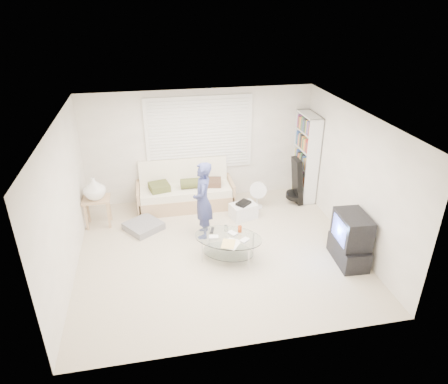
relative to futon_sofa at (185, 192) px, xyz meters
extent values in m
plane|color=#B3A58B|center=(0.39, -1.87, -0.33)|extent=(5.00, 5.00, 0.00)
cube|color=beige|center=(0.39, 0.38, 0.92)|extent=(5.00, 0.02, 2.50)
cube|color=beige|center=(0.39, -4.12, 0.92)|extent=(5.00, 0.02, 2.50)
cube|color=beige|center=(-2.11, -1.87, 0.92)|extent=(0.02, 4.50, 2.50)
cube|color=beige|center=(2.89, -1.87, 0.92)|extent=(0.02, 4.50, 2.50)
cube|color=white|center=(0.39, -1.87, 2.17)|extent=(5.00, 4.50, 0.02)
cube|color=white|center=(0.39, 0.35, 1.22)|extent=(2.32, 0.06, 1.62)
cube|color=black|center=(0.39, 0.33, 1.22)|extent=(2.20, 0.01, 1.50)
cube|color=silver|center=(0.39, 0.31, 1.22)|extent=(2.16, 0.04, 1.50)
cube|color=silver|center=(0.39, 0.33, 1.22)|extent=(2.32, 0.08, 1.62)
cube|color=tan|center=(0.00, -0.04, -0.17)|extent=(2.03, 0.81, 0.32)
cube|color=beige|center=(0.00, -0.06, 0.07)|extent=(1.94, 0.75, 0.16)
cube|color=beige|center=(0.00, 0.28, 0.37)|extent=(1.94, 0.22, 0.62)
cube|color=tan|center=(-1.01, -0.04, -0.05)|extent=(0.06, 0.81, 0.57)
cube|color=tan|center=(1.01, -0.04, -0.05)|extent=(0.06, 0.81, 0.57)
cube|color=#434D28|center=(-0.56, -0.09, 0.22)|extent=(0.48, 0.48, 0.14)
cylinder|color=#434D28|center=(0.15, -0.12, 0.26)|extent=(0.51, 0.22, 0.22)
cube|color=#433121|center=(0.61, -0.06, 0.21)|extent=(0.42, 0.42, 0.12)
cube|color=gray|center=(-0.94, -0.84, -0.26)|extent=(0.87, 0.87, 0.14)
cube|color=tan|center=(-1.83, -0.49, 0.25)|extent=(0.54, 0.43, 0.04)
cube|color=tan|center=(-2.04, -0.65, -0.05)|extent=(0.04, 0.04, 0.58)
cube|color=tan|center=(-1.61, -0.65, -0.05)|extent=(0.04, 0.04, 0.58)
cube|color=tan|center=(-2.04, -0.33, -0.05)|extent=(0.04, 0.04, 0.58)
cube|color=tan|center=(-1.61, -0.33, -0.05)|extent=(0.04, 0.04, 0.58)
imported|color=white|center=(-1.83, -0.49, 0.50)|extent=(0.43, 0.43, 0.45)
cube|color=white|center=(2.72, -0.09, 0.65)|extent=(0.31, 0.83, 1.97)
cube|color=black|center=(2.45, -0.36, 0.22)|extent=(0.24, 0.38, 1.06)
cylinder|color=black|center=(2.41, -0.36, -0.13)|extent=(0.38, 0.39, 0.14)
cylinder|color=white|center=(1.54, -0.39, -0.32)|extent=(0.25, 0.25, 0.03)
cylinder|color=white|center=(1.54, -0.39, -0.16)|extent=(0.03, 0.03, 0.32)
cylinder|color=white|center=(1.54, -0.39, 0.10)|extent=(0.39, 0.23, 0.37)
cylinder|color=white|center=(1.54, -0.39, 0.10)|extent=(0.11, 0.09, 0.10)
cube|color=white|center=(1.14, -0.77, -0.18)|extent=(0.60, 0.49, 0.31)
cube|color=black|center=(1.14, -0.77, 0.01)|extent=(0.36, 0.35, 0.05)
cube|color=black|center=(2.59, -2.61, -0.15)|extent=(0.50, 0.88, 0.38)
cube|color=black|center=(2.59, -2.61, 0.32)|extent=(0.51, 0.74, 0.55)
cube|color=#5A67D9|center=(2.37, -2.60, 0.32)|extent=(0.05, 0.55, 0.42)
ellipsoid|color=silver|center=(0.53, -2.13, 0.10)|extent=(1.40, 1.19, 0.02)
ellipsoid|color=silver|center=(0.53, -2.13, -0.20)|extent=(1.07, 0.91, 0.01)
cylinder|color=silver|center=(0.05, -2.17, -0.13)|extent=(0.03, 0.03, 0.42)
cylinder|color=silver|center=(0.80, -2.52, -0.13)|extent=(0.03, 0.03, 0.42)
cylinder|color=silver|center=(0.25, -1.74, -0.13)|extent=(0.03, 0.03, 0.42)
cylinder|color=silver|center=(1.00, -2.09, -0.13)|extent=(0.03, 0.03, 0.42)
cube|color=white|center=(0.28, -2.11, 0.13)|extent=(0.18, 0.13, 0.04)
cube|color=white|center=(0.62, -2.05, 0.13)|extent=(0.18, 0.20, 0.04)
cube|color=white|center=(0.78, -2.31, 0.13)|extent=(0.20, 0.18, 0.04)
cylinder|color=silver|center=(0.53, -1.92, 0.16)|extent=(0.07, 0.07, 0.11)
cylinder|color=#DC5621|center=(0.77, -2.00, 0.17)|extent=(0.07, 0.07, 0.12)
cube|color=black|center=(0.29, -1.88, 0.12)|extent=(0.11, 0.19, 0.02)
cube|color=white|center=(0.54, -2.35, 0.11)|extent=(0.39, 0.40, 0.01)
cube|color=#D7B967|center=(0.49, -2.35, 0.12)|extent=(0.30, 0.35, 0.01)
imported|color=navy|center=(0.21, -1.29, 0.43)|extent=(0.45, 0.61, 1.53)
camera|label=1|loc=(-0.67, -7.90, 3.93)|focal=32.00mm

